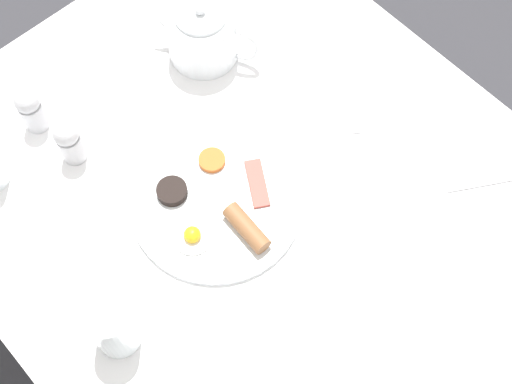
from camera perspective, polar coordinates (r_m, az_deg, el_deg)
ground_plane at (r=1.89m, az=-0.00°, el=-9.92°), size 8.00×8.00×0.00m
table at (r=1.27m, az=-0.00°, el=-1.77°), size 0.91×1.11×0.73m
breakfast_plate at (r=1.19m, az=-3.18°, el=-0.96°), size 0.29×0.29×0.04m
teapot_near at (r=1.32m, az=-4.23°, el=12.48°), size 0.13×0.20×0.13m
water_glass_short at (r=1.09m, az=-11.37°, el=-10.49°), size 0.07×0.07×0.12m
pepper_grinder at (r=1.24m, az=-14.73°, el=3.97°), size 0.04×0.04×0.10m
salt_grinder at (r=1.29m, az=-17.58°, el=6.36°), size 0.04×0.04×0.10m
fork_by_plate at (r=1.29m, az=18.78°, el=0.95°), size 0.17×0.11×0.00m
knife_by_plate at (r=1.33m, az=7.76°, el=8.45°), size 0.15×0.16×0.00m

